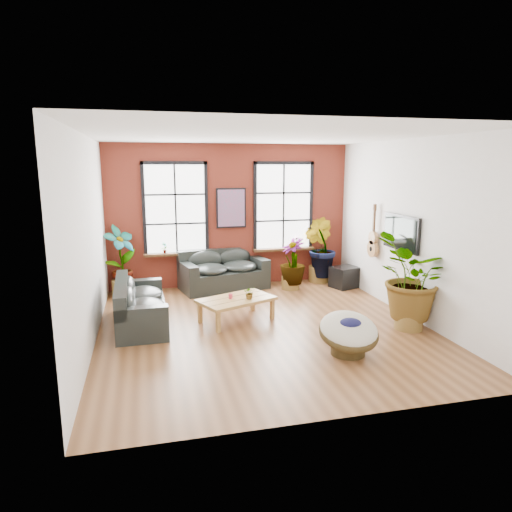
# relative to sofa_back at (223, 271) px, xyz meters

# --- Properties ---
(room) EXTENTS (6.04, 6.54, 3.54)m
(room) POSITION_rel_sofa_back_xyz_m (0.27, -2.77, 1.32)
(room) COLOR brown
(room) RESTS_ON ground
(sofa_back) EXTENTS (2.23, 1.41, 0.95)m
(sofa_back) POSITION_rel_sofa_back_xyz_m (0.00, 0.00, 0.00)
(sofa_back) COLOR black
(sofa_back) RESTS_ON ground
(sofa_left) EXTENTS (0.94, 2.17, 0.85)m
(sofa_left) POSITION_rel_sofa_back_xyz_m (-2.01, -2.20, -0.05)
(sofa_left) COLOR black
(sofa_left) RESTS_ON ground
(coffee_table) EXTENTS (1.63, 1.31, 0.55)m
(coffee_table) POSITION_rel_sofa_back_xyz_m (-0.15, -2.44, -0.03)
(coffee_table) COLOR #A4793B
(coffee_table) RESTS_ON ground
(papasan_chair) EXTENTS (1.03, 1.05, 0.72)m
(papasan_chair) POSITION_rel_sofa_back_xyz_m (1.28, -4.43, -0.06)
(papasan_chair) COLOR #3D2F15
(papasan_chair) RESTS_ON ground
(poster) EXTENTS (0.74, 0.06, 0.98)m
(poster) POSITION_rel_sofa_back_xyz_m (0.27, 0.26, 1.52)
(poster) COLOR black
(poster) RESTS_ON room
(tv_wall_unit) EXTENTS (0.13, 1.86, 1.20)m
(tv_wall_unit) POSITION_rel_sofa_back_xyz_m (3.20, -2.32, 1.11)
(tv_wall_unit) COLOR black
(tv_wall_unit) RESTS_ON room
(media_box) EXTENTS (0.76, 0.69, 0.52)m
(media_box) POSITION_rel_sofa_back_xyz_m (2.95, -0.65, -0.17)
(media_box) COLOR black
(media_box) RESTS_ON ground
(pot_back_left) EXTENTS (0.60, 0.60, 0.38)m
(pot_back_left) POSITION_rel_sofa_back_xyz_m (-2.36, -0.11, -0.24)
(pot_back_left) COLOR brown
(pot_back_left) RESTS_ON ground
(pot_back_right) EXTENTS (0.73, 0.73, 0.41)m
(pot_back_right) POSITION_rel_sofa_back_xyz_m (2.56, 0.06, -0.23)
(pot_back_right) COLOR brown
(pot_back_right) RESTS_ON ground
(pot_right_wall) EXTENTS (0.66, 0.66, 0.38)m
(pot_right_wall) POSITION_rel_sofa_back_xyz_m (2.87, -3.63, -0.24)
(pot_right_wall) COLOR brown
(pot_right_wall) RESTS_ON ground
(pot_mid) EXTENTS (0.54, 0.54, 0.32)m
(pot_mid) POSITION_rel_sofa_back_xyz_m (1.59, -0.46, -0.27)
(pot_mid) COLOR brown
(pot_mid) RESTS_ON ground
(floor_plant_back_left) EXTENTS (0.95, 0.92, 1.50)m
(floor_plant_back_left) POSITION_rel_sofa_back_xyz_m (-2.38, -0.09, 0.47)
(floor_plant_back_left) COLOR #234E14
(floor_plant_back_left) RESTS_ON ground
(floor_plant_back_right) EXTENTS (1.04, 1.07, 1.52)m
(floor_plant_back_right) POSITION_rel_sofa_back_xyz_m (2.53, 0.02, 0.48)
(floor_plant_back_right) COLOR #234E14
(floor_plant_back_right) RESTS_ON ground
(floor_plant_right_wall) EXTENTS (1.91, 1.92, 1.61)m
(floor_plant_right_wall) POSITION_rel_sofa_back_xyz_m (2.91, -3.61, 0.54)
(floor_plant_right_wall) COLOR #234E14
(floor_plant_right_wall) RESTS_ON ground
(floor_plant_mid) EXTENTS (0.79, 0.79, 1.12)m
(floor_plant_mid) POSITION_rel_sofa_back_xyz_m (1.63, -0.50, 0.27)
(floor_plant_mid) COLOR #234E14
(floor_plant_mid) RESTS_ON ground
(table_plant) EXTENTS (0.25, 0.23, 0.25)m
(table_plant) POSITION_rel_sofa_back_xyz_m (0.09, -2.55, 0.15)
(table_plant) COLOR #234E14
(table_plant) RESTS_ON coffee_table
(sill_plant_left) EXTENTS (0.17, 0.17, 0.27)m
(sill_plant_left) POSITION_rel_sofa_back_xyz_m (-1.38, 0.21, 0.60)
(sill_plant_left) COLOR #234E14
(sill_plant_left) RESTS_ON room
(sill_plant_right) EXTENTS (0.19, 0.19, 0.27)m
(sill_plant_right) POSITION_rel_sofa_back_xyz_m (1.97, 0.21, 0.60)
(sill_plant_right) COLOR #234E14
(sill_plant_right) RESTS_ON room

